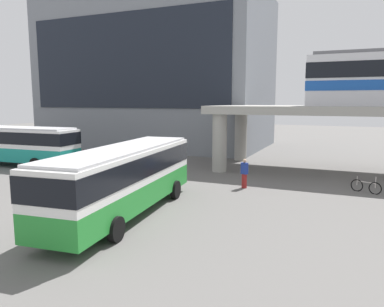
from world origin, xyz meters
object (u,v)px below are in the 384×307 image
(bus_main, at_px, (124,174))
(pedestrian_by_bike_rack, at_px, (244,174))
(bus_secondary, at_px, (16,142))
(station_building, at_px, (158,74))
(bicycle_silver, at_px, (366,187))

(bus_main, height_order, pedestrian_by_bike_rack, bus_main)
(bus_secondary, relative_size, pedestrian_by_bike_rack, 6.15)
(bus_main, bearing_deg, station_building, 115.04)
(station_building, height_order, pedestrian_by_bike_rack, station_building)
(bus_secondary, xyz_separation_m, pedestrian_by_bike_rack, (19.48, -0.28, -1.13))
(bicycle_silver, height_order, pedestrian_by_bike_rack, pedestrian_by_bike_rack)
(bus_main, bearing_deg, bus_secondary, 153.55)
(bicycle_silver, bearing_deg, pedestrian_by_bike_rack, -166.35)
(bicycle_silver, xyz_separation_m, pedestrian_by_bike_rack, (-6.89, -1.67, 0.50))
(station_building, relative_size, pedestrian_by_bike_rack, 14.04)
(bus_main, height_order, bus_secondary, same)
(station_building, xyz_separation_m, bus_main, (11.98, -25.66, -6.56))
(bus_main, relative_size, bicycle_silver, 6.76)
(pedestrian_by_bike_rack, bearing_deg, bus_secondary, 179.16)
(pedestrian_by_bike_rack, bearing_deg, bicycle_silver, 13.65)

